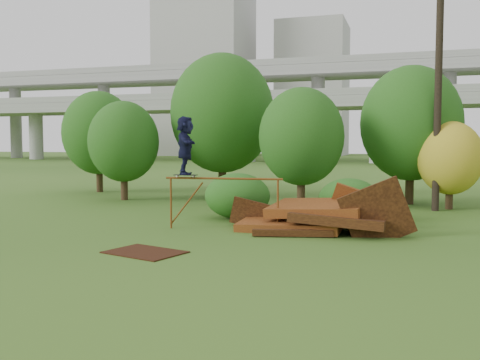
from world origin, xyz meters
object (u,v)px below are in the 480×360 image
(skater, at_px, (185,145))
(utility_pole, at_px, (439,67))
(scrap_pile, at_px, (317,217))
(flat_plate, at_px, (145,252))

(skater, bearing_deg, utility_pole, -67.02)
(scrap_pile, relative_size, skater, 3.22)
(scrap_pile, bearing_deg, skater, -169.79)
(scrap_pile, xyz_separation_m, flat_plate, (-3.52, -4.45, -0.42))
(scrap_pile, bearing_deg, utility_pole, 60.08)
(flat_plate, bearing_deg, skater, 97.83)
(utility_pole, bearing_deg, scrap_pile, -119.92)
(skater, relative_size, flat_plate, 1.01)
(skater, bearing_deg, flat_plate, 168.15)
(scrap_pile, distance_m, flat_plate, 5.69)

